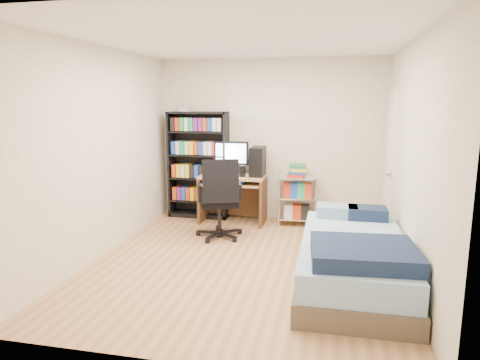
% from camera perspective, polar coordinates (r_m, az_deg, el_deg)
% --- Properties ---
extents(room, '(3.58, 4.08, 2.58)m').
position_cam_1_polar(room, '(4.76, 0.67, 3.18)').
color(room, tan).
rests_on(room, ground).
extents(media_shelf, '(0.95, 0.32, 1.76)m').
position_cam_1_polar(media_shelf, '(6.86, -5.57, 2.19)').
color(media_shelf, black).
rests_on(media_shelf, room).
extents(computer_desk, '(0.99, 0.57, 1.24)m').
position_cam_1_polar(computer_desk, '(6.55, -0.02, 0.09)').
color(computer_desk, tan).
rests_on(computer_desk, room).
extents(office_chair, '(0.84, 0.84, 1.11)m').
position_cam_1_polar(office_chair, '(5.84, -2.72, -4.39)').
color(office_chair, black).
rests_on(office_chair, room).
extents(wire_cart, '(0.59, 0.45, 0.91)m').
position_cam_1_polar(wire_cart, '(6.49, 7.67, -0.77)').
color(wire_cart, silver).
rests_on(wire_cart, room).
extents(bed, '(1.07, 2.14, 0.61)m').
position_cam_1_polar(bed, '(4.59, 14.88, -10.11)').
color(bed, brown).
rests_on(bed, room).
extents(door, '(0.12, 0.80, 2.00)m').
position_cam_1_polar(door, '(6.09, 19.42, 1.83)').
color(door, silver).
rests_on(door, room).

